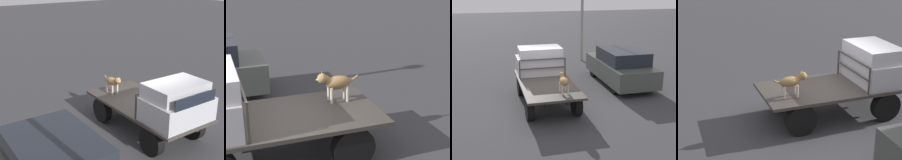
# 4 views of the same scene
# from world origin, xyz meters

# --- Properties ---
(ground_plane) EXTENTS (80.00, 80.00, 0.00)m
(ground_plane) POSITION_xyz_m (0.00, 0.00, 0.00)
(ground_plane) COLOR #38383A
(flatbed_truck) EXTENTS (4.06, 1.96, 0.89)m
(flatbed_truck) POSITION_xyz_m (0.00, 0.00, 0.64)
(flatbed_truck) COLOR black
(flatbed_truck) RESTS_ON ground
(truck_cab) EXTENTS (1.29, 1.84, 1.09)m
(truck_cab) POSITION_xyz_m (1.31, 0.00, 1.40)
(truck_cab) COLOR #B7B7BC
(truck_cab) RESTS_ON flatbed_truck
(truck_headboard) EXTENTS (0.04, 1.84, 0.75)m
(truck_headboard) POSITION_xyz_m (0.63, 0.00, 1.39)
(truck_headboard) COLOR #3D3833
(truck_headboard) RESTS_ON flatbed_truck
(dog) EXTENTS (0.95, 0.27, 0.68)m
(dog) POSITION_xyz_m (-1.30, -0.34, 1.31)
(dog) COLOR beige
(dog) RESTS_ON flatbed_truck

